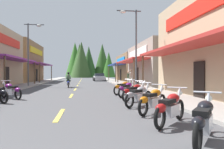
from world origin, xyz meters
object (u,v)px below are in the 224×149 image
motorcycle_parked_right_6 (123,87)px  parked_car_curbside (99,77)px  streetlamp_right (133,39)px  motorcycle_parked_right_1 (170,107)px  motorcycle_parked_right_0 (204,119)px  pedestrian_strolling (131,77)px  motorcycle_parked_right_5 (127,89)px  pedestrian_browsing (128,78)px  motorcycle_parked_right_3 (139,95)px  motorcycle_parked_right_2 (153,100)px  streetlamp_left (31,46)px  rider_cruising_lead (68,81)px  motorcycle_parked_right_4 (135,92)px  motorcycle_parked_left_4 (11,90)px

motorcycle_parked_right_6 → parked_car_curbside: (-0.06, 25.18, 0.20)m
streetlamp_right → motorcycle_parked_right_1: bearing=-97.2°
motorcycle_parked_right_0 → pedestrian_strolling: bearing=31.1°
motorcycle_parked_right_5 → pedestrian_browsing: (1.84, 8.74, 0.47)m
motorcycle_parked_right_5 → motorcycle_parked_right_1: bearing=-141.4°
motorcycle_parked_right_0 → motorcycle_parked_right_3: 5.05m
motorcycle_parked_right_2 → motorcycle_parked_right_5: bearing=42.8°
streetlamp_left → motorcycle_parked_right_1: size_ratio=4.05×
motorcycle_parked_right_1 → pedestrian_strolling: (1.99, 14.77, 0.56)m
streetlamp_left → rider_cruising_lead: (3.93, -1.32, -3.60)m
motorcycle_parked_right_0 → motorcycle_parked_right_4: same height
motorcycle_parked_right_1 → motorcycle_parked_right_2: same height
streetlamp_right → pedestrian_browsing: size_ratio=4.00×
motorcycle_parked_right_2 → pedestrian_strolling: pedestrian_strolling is taller
motorcycle_parked_right_6 → rider_cruising_lead: bearing=76.6°
streetlamp_left → motorcycle_parked_right_2: size_ratio=4.11×
streetlamp_right → motorcycle_parked_right_2: 10.54m
motorcycle_parked_right_4 → motorcycle_parked_right_1: bearing=-133.1°
streetlamp_right → pedestrian_strolling: 4.63m
motorcycle_parked_right_2 → pedestrian_browsing: size_ratio=0.98×
pedestrian_browsing → rider_cruising_lead: bearing=-152.2°
streetlamp_right → motorcycle_parked_right_4: 7.43m
streetlamp_right → motorcycle_parked_right_0: streetlamp_right is taller
motorcycle_parked_right_3 → motorcycle_parked_right_6: size_ratio=0.99×
rider_cruising_lead → motorcycle_parked_right_6: bearing=-154.8°
motorcycle_parked_right_1 → motorcycle_parked_right_5: 7.22m
motorcycle_parked_right_5 → pedestrian_strolling: pedestrian_strolling is taller
motorcycle_parked_right_5 → motorcycle_parked_right_2: bearing=-141.4°
rider_cruising_lead → streetlamp_right: bearing=-135.3°
streetlamp_right → pedestrian_browsing: streetlamp_right is taller
rider_cruising_lead → pedestrian_strolling: (6.07, -1.54, 0.40)m
motorcycle_parked_right_6 → parked_car_curbside: bearing=47.5°
motorcycle_parked_right_6 → streetlamp_right: bearing=22.9°
streetlamp_left → parked_car_curbside: streetlamp_left is taller
motorcycle_parked_right_2 → motorcycle_parked_right_1: bearing=-137.2°
pedestrian_browsing → pedestrian_strolling: (0.00, -1.18, 0.10)m
motorcycle_parked_right_2 → motorcycle_parked_right_5: 5.50m
streetlamp_right → motorcycle_parked_right_5: size_ratio=3.87×
motorcycle_parked_right_0 → motorcycle_parked_right_6: size_ratio=1.07×
rider_cruising_lead → motorcycle_parked_right_5: bearing=-159.1°
pedestrian_browsing → motorcycle_parked_right_6: bearing=-72.8°
motorcycle_parked_right_3 → parked_car_curbside: bearing=46.2°
rider_cruising_lead → motorcycle_parked_left_4: bearing=161.4°
streetlamp_left → pedestrian_strolling: size_ratio=3.67×
streetlamp_right → motorcycle_parked_right_0: (-1.38, -13.09, -3.76)m
rider_cruising_lead → parked_car_curbside: bearing=-17.5°
motorcycle_parked_right_3 → motorcycle_parked_right_4: bearing=39.5°
motorcycle_parked_right_0 → rider_cruising_lead: (-4.15, 17.94, 0.17)m
motorcycle_parked_left_4 → parked_car_curbside: 27.81m
motorcycle_parked_right_6 → parked_car_curbside: 25.18m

